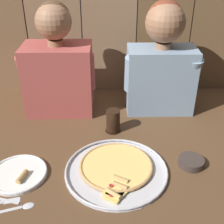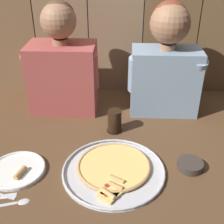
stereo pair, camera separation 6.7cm
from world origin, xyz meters
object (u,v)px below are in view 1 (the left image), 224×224
Objects in this scene: drinking_glass at (113,121)px; dipping_bowl at (191,162)px; dinner_plate at (18,174)px; diner_left at (58,65)px; pizza_tray at (116,169)px; diner_right at (162,61)px.

drinking_glass is 1.07× the size of dipping_bowl.
dinner_plate is 0.40× the size of diner_left.
diner_left reaches higher than pizza_tray.
diner_right is at bearing 39.99° from dinner_plate.
diner_right reaches higher than dinner_plate.
drinking_glass is at bearing 91.45° from pizza_tray.
diner_right reaches higher than dipping_bowl.
pizza_tray is 0.73× the size of diner_left.
pizza_tray is 0.32m from dipping_bowl.
drinking_glass is (-0.01, 0.30, 0.05)m from pizza_tray.
drinking_glass is at bearing 140.87° from dipping_bowl.
drinking_glass is 0.41m from diner_left.
drinking_glass is at bearing -138.90° from diner_right.
dinner_plate is at bearing -140.76° from drinking_glass.
dinner_plate is 2.15× the size of dipping_bowl.
dipping_bowl is 0.82m from diner_left.
diner_right is (0.25, 0.52, 0.27)m from pizza_tray.
diner_left reaches higher than dipping_bowl.
drinking_glass reaches higher than pizza_tray.
diner_left reaches higher than drinking_glass.
diner_right is at bearing 0.09° from diner_left.
diner_left is (-0.61, 0.49, 0.24)m from dipping_bowl.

